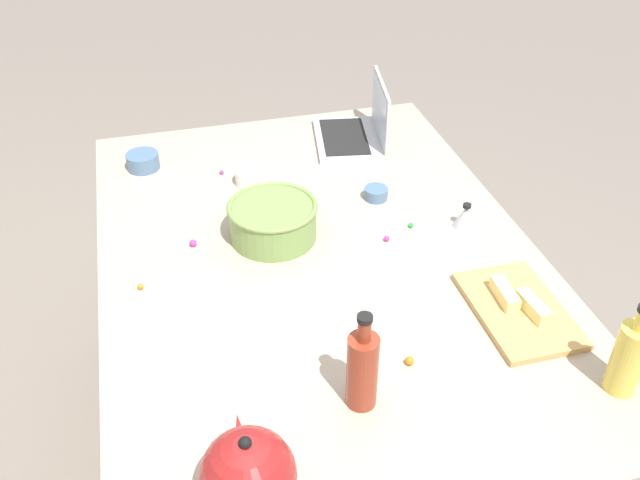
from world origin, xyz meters
name	(u,v)px	position (x,y,z in m)	size (l,w,h in m)	color
ground_plane	(320,456)	(0.00, 0.00, 0.00)	(12.00, 12.00, 0.00)	slate
island_counter	(320,367)	(0.00, 0.00, 0.45)	(1.71, 1.20, 0.90)	olive
laptop	(358,129)	(0.61, -0.30, 0.95)	(0.34, 0.28, 0.22)	#B7B7BC
mixing_bowl_large	(273,220)	(0.12, 0.11, 0.96)	(0.26, 0.26, 0.11)	#72934C
bottle_soy	(362,369)	(-0.53, 0.05, 1.00)	(0.07, 0.07, 0.25)	maroon
bottle_oil	(629,357)	(-0.64, -0.52, 1.00)	(0.07, 0.07, 0.24)	#DBC64C
kettle	(248,476)	(-0.71, 0.32, 0.98)	(0.21, 0.18, 0.20)	maroon
cutting_board	(518,310)	(-0.36, -0.42, 0.91)	(0.34, 0.21, 0.02)	tan
butter_stick_left	(533,306)	(-0.38, -0.44, 0.94)	(0.11, 0.04, 0.04)	#F4E58C
butter_stick_right	(505,293)	(-0.32, -0.40, 0.94)	(0.11, 0.04, 0.04)	#F4E58C
ramekin_small	(143,161)	(0.61, 0.45, 0.93)	(0.11, 0.11, 0.05)	slate
ramekin_medium	(251,177)	(0.42, 0.12, 0.92)	(0.10, 0.10, 0.05)	white
ramekin_wide	(376,193)	(0.24, -0.24, 0.92)	(0.07, 0.07, 0.04)	slate
kitchen_timer	(466,216)	(0.02, -0.45, 0.94)	(0.07, 0.07, 0.08)	#B2B2B7
candy_0	(140,287)	(-0.02, 0.49, 0.91)	(0.02, 0.02, 0.02)	orange
candy_1	(222,172)	(0.50, 0.20, 0.91)	(0.01, 0.01, 0.01)	#CC3399
candy_2	(193,243)	(0.13, 0.34, 0.91)	(0.02, 0.02, 0.02)	#CC3399
candy_3	(411,225)	(0.06, -0.29, 0.91)	(0.01, 0.01, 0.01)	green
candy_4	(224,466)	(-0.63, 0.36, 0.91)	(0.02, 0.02, 0.02)	red
candy_5	(387,239)	(0.01, -0.20, 0.91)	(0.02, 0.02, 0.02)	#CC3399
candy_6	(410,361)	(-0.46, -0.09, 0.91)	(0.02, 0.02, 0.02)	orange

